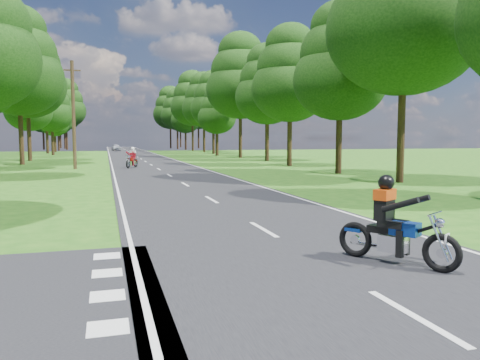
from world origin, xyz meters
name	(u,v)px	position (x,y,z in m)	size (l,w,h in m)	color
ground	(294,248)	(0.00, 0.00, 0.00)	(160.00, 160.00, 0.00)	#1D5112
main_road	(138,157)	(0.00, 50.00, 0.01)	(7.00, 140.00, 0.02)	black
road_markings	(137,157)	(-0.14, 48.13, 0.02)	(7.40, 140.00, 0.01)	silver
treeline	(142,97)	(1.43, 60.06, 8.25)	(40.00, 115.35, 14.78)	black
telegraph_pole	(73,114)	(-6.00, 28.00, 4.07)	(1.20, 0.26, 8.00)	#382616
rider_near_blue	(397,220)	(1.27, -1.74, 0.84)	(0.65, 1.96, 1.63)	navy
rider_far_red	(132,157)	(-1.83, 28.22, 0.83)	(0.65, 1.95, 1.62)	#A3160C
distant_car	(116,147)	(-1.89, 79.92, 0.63)	(1.44, 3.57, 1.22)	silver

